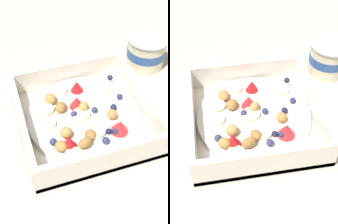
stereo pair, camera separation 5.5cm
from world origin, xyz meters
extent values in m
plane|color=beige|center=(0.00, 0.00, 0.00)|extent=(2.40, 2.40, 0.00)
cube|color=white|center=(-0.01, 0.01, 0.01)|extent=(0.23, 0.23, 0.01)
cube|color=white|center=(-0.01, -0.10, 0.03)|extent=(0.23, 0.01, 0.06)
cube|color=white|center=(-0.01, 0.11, 0.03)|extent=(0.23, 0.01, 0.06)
cube|color=white|center=(-0.12, 0.01, 0.03)|extent=(0.01, 0.21, 0.06)
cube|color=white|center=(0.09, 0.01, 0.03)|extent=(0.01, 0.21, 0.06)
cylinder|color=white|center=(-0.01, 0.01, 0.02)|extent=(0.20, 0.20, 0.01)
cylinder|color=#F7EFC6|center=(-0.01, -0.06, 0.03)|extent=(0.04, 0.04, 0.01)
cylinder|color=#F4EAB7|center=(0.07, 0.08, 0.03)|extent=(0.04, 0.04, 0.01)
cylinder|color=#F7EFC6|center=(0.03, 0.01, 0.03)|extent=(0.04, 0.04, 0.01)
cylinder|color=beige|center=(-0.04, -0.06, 0.03)|extent=(0.04, 0.04, 0.01)
cylinder|color=#F4EAB7|center=(0.07, -0.04, 0.03)|extent=(0.04, 0.04, 0.01)
cylinder|color=beige|center=(-0.06, 0.07, 0.03)|extent=(0.03, 0.03, 0.01)
cylinder|color=#F7EFC6|center=(-0.08, -0.02, 0.03)|extent=(0.04, 0.04, 0.01)
cylinder|color=beige|center=(-0.01, 0.00, 0.03)|extent=(0.04, 0.04, 0.01)
cone|color=red|center=(-0.04, 0.00, 0.03)|extent=(0.03, 0.03, 0.02)
cone|color=red|center=(-0.08, 0.01, 0.03)|extent=(0.03, 0.03, 0.02)
cone|color=red|center=(0.04, 0.05, 0.04)|extent=(0.03, 0.03, 0.02)
cone|color=red|center=(0.05, -0.04, 0.04)|extent=(0.03, 0.03, 0.02)
sphere|color=navy|center=(0.06, 0.02, 0.03)|extent=(0.01, 0.01, 0.01)
sphere|color=#191E3D|center=(-0.01, 0.06, 0.03)|extent=(0.01, 0.01, 0.01)
sphere|color=#191E3D|center=(-0.09, 0.08, 0.03)|extent=(0.01, 0.01, 0.01)
sphere|color=#191E3D|center=(0.04, 0.03, 0.03)|extent=(0.01, 0.01, 0.01)
sphere|color=#23284C|center=(0.04, 0.04, 0.03)|extent=(0.01, 0.01, 0.01)
sphere|color=#191E3D|center=(-0.07, -0.05, 0.03)|extent=(0.01, 0.01, 0.01)
sphere|color=navy|center=(-0.01, 0.03, 0.03)|extent=(0.01, 0.01, 0.01)
sphere|color=navy|center=(-0.02, -0.01, 0.03)|extent=(0.01, 0.01, 0.01)
sphere|color=navy|center=(0.03, -0.06, 0.03)|extent=(0.01, 0.01, 0.01)
sphere|color=#23284C|center=(-0.03, 0.08, 0.03)|extent=(0.01, 0.01, 0.01)
ellipsoid|color=#AD7F42|center=(-0.06, -0.04, 0.03)|extent=(0.03, 0.02, 0.02)
ellipsoid|color=olive|center=(0.04, 0.00, 0.03)|extent=(0.03, 0.03, 0.01)
ellipsoid|color=tan|center=(0.02, -0.04, 0.03)|extent=(0.02, 0.02, 0.02)
ellipsoid|color=olive|center=(0.05, -0.01, 0.03)|extent=(0.02, 0.03, 0.02)
ellipsoid|color=olive|center=(-0.04, -0.03, 0.03)|extent=(0.03, 0.03, 0.02)
ellipsoid|color=#AD7F42|center=(0.01, 0.05, 0.03)|extent=(0.02, 0.02, 0.02)
ellipsoid|color=tan|center=(-0.03, 0.01, 0.03)|extent=(0.03, 0.03, 0.02)
ellipsoid|color=#AD7F42|center=(0.05, -0.05, 0.03)|extent=(0.03, 0.03, 0.02)
ellipsoid|color=silver|center=(-0.17, -0.05, 0.00)|extent=(0.05, 0.06, 0.01)
cylinder|color=silver|center=(-0.14, -0.13, 0.00)|extent=(0.04, 0.12, 0.01)
cylinder|color=beige|center=(-0.14, 0.19, 0.03)|extent=(0.08, 0.08, 0.07)
cylinder|color=#2D5193|center=(-0.14, 0.19, 0.04)|extent=(0.08, 0.08, 0.02)
cylinder|color=#B7BCC6|center=(-0.14, 0.19, 0.07)|extent=(0.09, 0.09, 0.00)
camera|label=1|loc=(0.35, -0.11, 0.43)|focal=50.39mm
camera|label=2|loc=(0.36, -0.06, 0.43)|focal=50.39mm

